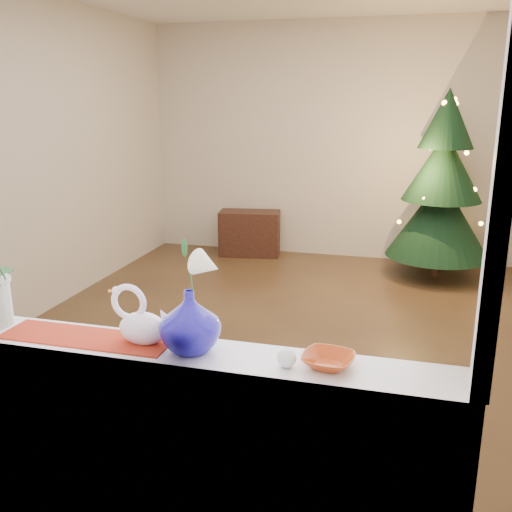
{
  "coord_description": "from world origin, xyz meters",
  "views": [
    {
      "loc": [
        0.82,
        -4.22,
        1.84
      ],
      "look_at": [
        0.06,
        -1.4,
        1.03
      ],
      "focal_mm": 40.0,
      "sensor_mm": 36.0,
      "label": 1
    }
  ],
  "objects": [
    {
      "name": "lily",
      "position": [
        0.07,
        -2.37,
        1.3
      ],
      "size": [
        0.15,
        0.09,
        0.21
      ],
      "primitive_type": null,
      "color": "white",
      "rests_on": "blue_vase"
    },
    {
      "name": "wall_back",
      "position": [
        0.0,
        2.5,
        1.35
      ],
      "size": [
        4.5,
        0.1,
        2.7
      ],
      "primitive_type": "cube",
      "color": "beige",
      "rests_on": "ground"
    },
    {
      "name": "blue_vase",
      "position": [
        0.07,
        -2.37,
        1.06
      ],
      "size": [
        0.3,
        0.3,
        0.28
      ],
      "primitive_type": "imported",
      "rotation": [
        0.0,
        0.0,
        0.12
      ],
      "color": "#0F0973",
      "rests_on": "windowsill"
    },
    {
      "name": "window_frame",
      "position": [
        0.0,
        -2.47,
        1.7
      ],
      "size": [
        2.22,
        0.06,
        1.6
      ],
      "primitive_type": null,
      "color": "white",
      "rests_on": "windowsill"
    },
    {
      "name": "xmas_tree",
      "position": [
        1.14,
        1.93,
        0.98
      ],
      "size": [
        1.31,
        1.31,
        1.95
      ],
      "primitive_type": null,
      "rotation": [
        0.0,
        0.0,
        -0.27
      ],
      "color": "black",
      "rests_on": "ground"
    },
    {
      "name": "amber_dish",
      "position": [
        0.59,
        -2.37,
        0.94
      ],
      "size": [
        0.18,
        0.18,
        0.04
      ],
      "primitive_type": "imported",
      "rotation": [
        0.0,
        0.0,
        -0.14
      ],
      "color": "#A83910",
      "rests_on": "windowsill"
    },
    {
      "name": "windowsill",
      "position": [
        0.0,
        -2.37,
        0.9
      ],
      "size": [
        2.2,
        0.26,
        0.04
      ],
      "primitive_type": "cube",
      "color": "white",
      "rests_on": "window_apron"
    },
    {
      "name": "runner",
      "position": [
        -0.38,
        -2.37,
        0.92
      ],
      "size": [
        0.7,
        0.2,
        0.01
      ],
      "primitive_type": "cube",
      "color": "maroon",
      "rests_on": "windowsill"
    },
    {
      "name": "side_table",
      "position": [
        -1.01,
        2.24,
        0.27
      ],
      "size": [
        0.76,
        0.46,
        0.54
      ],
      "primitive_type": "cube",
      "rotation": [
        0.0,
        0.0,
        0.15
      ],
      "color": "black",
      "rests_on": "ground"
    },
    {
      "name": "wall_front",
      "position": [
        0.0,
        -2.5,
        1.35
      ],
      "size": [
        4.5,
        0.1,
        2.7
      ],
      "primitive_type": "cube",
      "color": "beige",
      "rests_on": "ground"
    },
    {
      "name": "wall_left",
      "position": [
        -2.25,
        0.0,
        1.35
      ],
      "size": [
        0.1,
        5.0,
        2.7
      ],
      "primitive_type": "cube",
      "color": "beige",
      "rests_on": "ground"
    },
    {
      "name": "swan",
      "position": [
        -0.14,
        -2.35,
        1.03
      ],
      "size": [
        0.29,
        0.21,
        0.22
      ],
      "primitive_type": null,
      "rotation": [
        0.0,
        0.0,
        0.39
      ],
      "color": "white",
      "rests_on": "windowsill"
    },
    {
      "name": "ground",
      "position": [
        0.0,
        0.0,
        0.0
      ],
      "size": [
        5.0,
        5.0,
        0.0
      ],
      "primitive_type": "plane",
      "color": "#3E2819",
      "rests_on": "ground"
    },
    {
      "name": "window_apron",
      "position": [
        0.0,
        -2.46,
        0.44
      ],
      "size": [
        2.2,
        0.08,
        0.88
      ],
      "primitive_type": "cube",
      "color": "white",
      "rests_on": "ground"
    },
    {
      "name": "paperweight",
      "position": [
        0.44,
        -2.41,
        0.96
      ],
      "size": [
        0.07,
        0.07,
        0.07
      ],
      "primitive_type": "sphere",
      "rotation": [
        0.0,
        0.0,
        -0.01
      ],
      "color": "silver",
      "rests_on": "windowsill"
    }
  ]
}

